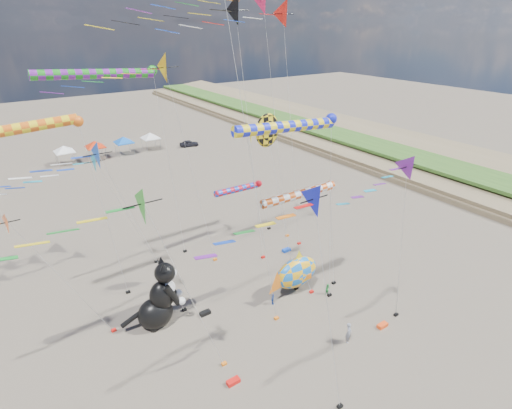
{
  "coord_description": "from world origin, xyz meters",
  "views": [
    {
      "loc": [
        -16.07,
        -11.06,
        22.15
      ],
      "look_at": [
        -0.17,
        12.0,
        9.23
      ],
      "focal_mm": 28.0,
      "sensor_mm": 36.0,
      "label": 1
    }
  ],
  "objects": [
    {
      "name": "cat_inflatable",
      "position": [
        -8.07,
        14.13,
        2.9
      ],
      "size": [
        4.65,
        2.99,
        5.8
      ],
      "primitive_type": null,
      "rotation": [
        0.0,
        0.0,
        -0.21
      ],
      "color": "black",
      "rests_on": "ground"
    },
    {
      "name": "tent_row",
      "position": [
        1.5,
        60.0,
        3.15
      ],
      "size": [
        19.2,
        4.2,
        3.8
      ],
      "color": "white",
      "rests_on": "ground"
    },
    {
      "name": "delta_kite_6",
      "position": [
        -5.46,
        0.32,
        14.37
      ],
      "size": [
        8.63,
        1.84,
        15.65
      ],
      "color": "#131BBC",
      "rests_on": "ground"
    },
    {
      "name": "child_blue",
      "position": [
        0.76,
        10.81,
        0.51
      ],
      "size": [
        0.64,
        0.54,
        1.02
      ],
      "primitive_type": "imported",
      "rotation": [
        0.0,
        0.0,
        0.59
      ],
      "color": "#2853B6",
      "rests_on": "ground"
    },
    {
      "name": "delta_kite_2",
      "position": [
        -9.64,
        22.71,
        11.27
      ],
      "size": [
        10.9,
        1.93,
        12.6
      ],
      "color": "#13A5C5",
      "rests_on": "ground"
    },
    {
      "name": "kite_bag_3",
      "position": [
        7.13,
        16.93,
        0.15
      ],
      "size": [
        0.9,
        0.44,
        0.3
      ],
      "primitive_type": "cube",
      "color": "blue",
      "rests_on": "ground"
    },
    {
      "name": "delta_kite_4",
      "position": [
        -11.34,
        14.34,
        14.07
      ],
      "size": [
        11.7,
        2.07,
        15.44
      ],
      "color": "#0842B6",
      "rests_on": "ground"
    },
    {
      "name": "kite_bag_1",
      "position": [
        6.25,
        3.59,
        0.15
      ],
      "size": [
        0.9,
        0.44,
        0.3
      ],
      "primitive_type": "cube",
      "color": "#FF4915",
      "rests_on": "ground"
    },
    {
      "name": "child_green",
      "position": [
        5.59,
        9.12,
        0.54
      ],
      "size": [
        0.53,
        0.41,
        1.07
      ],
      "primitive_type": "imported",
      "rotation": [
        0.0,
        0.0,
        0.01
      ],
      "color": "green",
      "rests_on": "ground"
    },
    {
      "name": "person_adult",
      "position": [
        2.81,
        4.04,
        0.86
      ],
      "size": [
        0.75,
        0.7,
        1.73
      ],
      "primitive_type": "imported",
      "rotation": [
        0.0,
        0.0,
        0.62
      ],
      "color": "gray",
      "rests_on": "ground"
    },
    {
      "name": "ground",
      "position": [
        0.0,
        0.0,
        0.0
      ],
      "size": [
        260.0,
        260.0,
        0.0
      ],
      "primitive_type": "plane",
      "color": "brown",
      "rests_on": "ground"
    },
    {
      "name": "windsock_2",
      "position": [
        -7.48,
        22.9,
        18.31
      ],
      "size": [
        10.99,
        0.8,
        18.78
      ],
      "color": "#1A931C",
      "rests_on": "ground"
    },
    {
      "name": "windsock_4",
      "position": [
        4.68,
        21.96,
        6.02
      ],
      "size": [
        7.19,
        0.72,
        6.43
      ],
      "color": "red",
      "rests_on": "ground"
    },
    {
      "name": "delta_kite_3",
      "position": [
        -11.15,
        7.42,
        13.56
      ],
      "size": [
        12.25,
        2.29,
        15.0
      ],
      "color": "#1C9B1A",
      "rests_on": "ground"
    },
    {
      "name": "windsock_1",
      "position": [
        2.76,
        9.95,
        10.14
      ],
      "size": [
        8.28,
        0.71,
        10.56
      ],
      "color": "#D34A0E",
      "rests_on": "ground"
    },
    {
      "name": "kite_bag_2",
      "position": [
        -6.37,
        5.7,
        0.15
      ],
      "size": [
        0.9,
        0.44,
        0.3
      ],
      "primitive_type": "cube",
      "color": "red",
      "rests_on": "ground"
    },
    {
      "name": "delta_kite_1",
      "position": [
        5.27,
        3.84,
        13.53
      ],
      "size": [
        7.82,
        1.82,
        14.8
      ],
      "color": "#6F1D88",
      "rests_on": "ground"
    },
    {
      "name": "delta_kite_10",
      "position": [
        0.9,
        17.26,
        22.73
      ],
      "size": [
        13.22,
        2.69,
        24.35
      ],
      "color": "black",
      "rests_on": "ground"
    },
    {
      "name": "angelfish_kite",
      "position": [
        1.59,
        13.29,
        14.38
      ],
      "size": [
        3.74,
        3.02,
        15.82
      ],
      "color": "yellow",
      "rests_on": "ground"
    },
    {
      "name": "windsock_3",
      "position": [
        -13.68,
        19.39,
        15.58
      ],
      "size": [
        8.89,
        0.79,
        16.06
      ],
      "color": "orange",
      "rests_on": "ground"
    },
    {
      "name": "fish_inflatable",
      "position": [
        3.52,
        11.11,
        1.98
      ],
      "size": [
        5.78,
        2.32,
        4.18
      ],
      "color": "blue",
      "rests_on": "ground"
    },
    {
      "name": "windsock_0",
      "position": [
        0.47,
        8.85,
        15.85
      ],
      "size": [
        9.71,
        0.79,
        16.32
      ],
      "color": "#1520D5",
      "rests_on": "ground"
    },
    {
      "name": "delta_kite_8",
      "position": [
        -3.58,
        19.68,
        18.59
      ],
      "size": [
        11.87,
        2.66,
        20.17
      ],
      "color": "yellow",
      "rests_on": "ground"
    },
    {
      "name": "delta_kite_9",
      "position": [
        5.46,
        17.31,
        22.43
      ],
      "size": [
        12.73,
        2.43,
        23.96
      ],
      "color": "red",
      "rests_on": "ground"
    },
    {
      "name": "kite_bag_0",
      "position": [
        -4.66,
        12.92,
        0.15
      ],
      "size": [
        0.9,
        0.44,
        0.3
      ],
      "primitive_type": "cube",
      "color": "black",
      "rests_on": "ground"
    },
    {
      "name": "parked_car",
      "position": [
        15.82,
        58.0,
        0.61
      ],
      "size": [
        3.82,
        2.11,
        1.23
      ],
      "primitive_type": "imported",
      "rotation": [
        0.0,
        0.0,
        1.38
      ],
      "color": "#26262D",
      "rests_on": "ground"
    }
  ]
}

